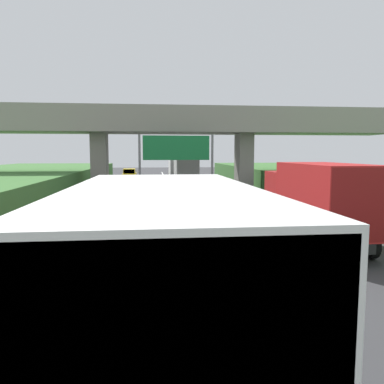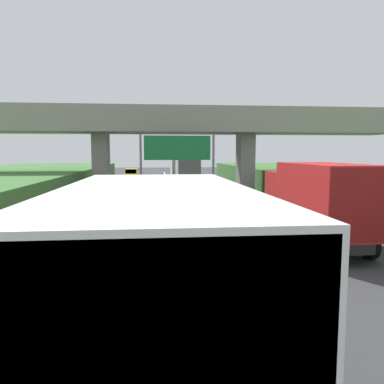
% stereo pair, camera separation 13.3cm
% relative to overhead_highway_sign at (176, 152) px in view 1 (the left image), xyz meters
% --- Properties ---
extents(lane_centre_stripe, '(0.20, 95.87, 0.01)m').
position_rel_overhead_highway_sign_xyz_m(lane_centre_stripe, '(0.00, -2.77, -3.91)').
color(lane_centre_stripe, white).
rests_on(lane_centre_stripe, ground).
extents(overpass_bridge, '(40.00, 4.80, 7.80)m').
position_rel_overhead_highway_sign_xyz_m(overpass_bridge, '(0.00, 4.22, 1.98)').
color(overpass_bridge, gray).
rests_on(overpass_bridge, ground).
extents(overhead_highway_sign, '(5.88, 0.18, 5.30)m').
position_rel_overhead_highway_sign_xyz_m(overhead_highway_sign, '(0.00, 0.00, 0.00)').
color(overhead_highway_sign, slate).
rests_on(overhead_highway_sign, ground).
extents(truck_white, '(2.44, 7.30, 3.44)m').
position_rel_overhead_highway_sign_xyz_m(truck_white, '(-1.74, -23.41, -1.98)').
color(truck_white, black).
rests_on(truck_white, ground).
extents(truck_red, '(2.44, 7.30, 3.44)m').
position_rel_overhead_highway_sign_xyz_m(truck_red, '(4.97, -14.17, -1.98)').
color(truck_red, black).
rests_on(truck_red, ground).
extents(truck_black, '(2.44, 7.30, 3.44)m').
position_rel_overhead_highway_sign_xyz_m(truck_black, '(1.69, 11.18, -1.98)').
color(truck_black, black).
rests_on(truck_black, ground).
extents(truck_blue, '(2.44, 7.30, 3.44)m').
position_rel_overhead_highway_sign_xyz_m(truck_blue, '(1.49, 20.16, -1.98)').
color(truck_blue, black).
rests_on(truck_blue, ground).
extents(car_yellow, '(1.86, 4.10, 1.72)m').
position_rel_overhead_highway_sign_xyz_m(car_yellow, '(-4.97, 21.59, -3.05)').
color(car_yellow, gold).
rests_on(car_yellow, ground).
extents(construction_barrel_2, '(0.57, 0.57, 0.90)m').
position_rel_overhead_highway_sign_xyz_m(construction_barrel_2, '(-6.69, -16.39, -3.45)').
color(construction_barrel_2, orange).
rests_on(construction_barrel_2, ground).
extents(construction_barrel_3, '(0.57, 0.57, 0.90)m').
position_rel_overhead_highway_sign_xyz_m(construction_barrel_3, '(-6.70, -12.50, -3.45)').
color(construction_barrel_3, orange).
rests_on(construction_barrel_3, ground).
extents(construction_barrel_4, '(0.57, 0.57, 0.90)m').
position_rel_overhead_highway_sign_xyz_m(construction_barrel_4, '(-6.52, -8.62, -3.45)').
color(construction_barrel_4, orange).
rests_on(construction_barrel_4, ground).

